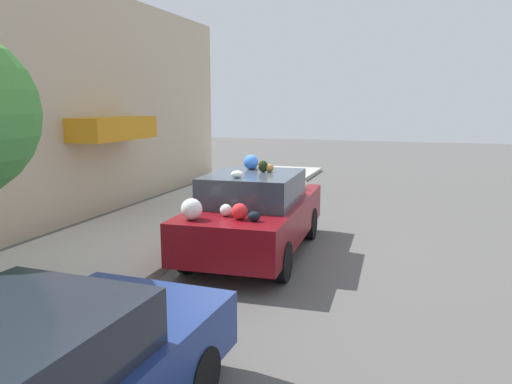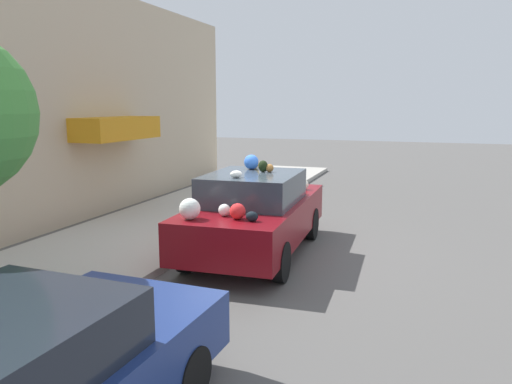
{
  "view_description": "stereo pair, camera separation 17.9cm",
  "coord_description": "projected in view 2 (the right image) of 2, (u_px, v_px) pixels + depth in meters",
  "views": [
    {
      "loc": [
        -8.54,
        -2.83,
        2.77
      ],
      "look_at": [
        0.0,
        0.01,
        1.17
      ],
      "focal_mm": 35.0,
      "sensor_mm": 36.0,
      "label": 1
    },
    {
      "loc": [
        -8.49,
        -3.0,
        2.77
      ],
      "look_at": [
        0.0,
        0.01,
        1.17
      ],
      "focal_mm": 35.0,
      "sensor_mm": 36.0,
      "label": 2
    }
  ],
  "objects": [
    {
      "name": "ground_plane",
      "position": [
        257.0,
        254.0,
        9.34
      ],
      "size": [
        60.0,
        60.0,
        0.0
      ],
      "primitive_type": "plane",
      "color": "#565451"
    },
    {
      "name": "sidewalk_curb",
      "position": [
        133.0,
        237.0,
        10.22
      ],
      "size": [
        24.0,
        3.2,
        0.13
      ],
      "color": "#B2ADA3",
      "rests_on": "ground"
    },
    {
      "name": "building_facade",
      "position": [
        39.0,
        105.0,
        10.56
      ],
      "size": [
        18.0,
        1.2,
        5.56
      ],
      "color": "#C6B293",
      "rests_on": "ground"
    },
    {
      "name": "fire_hydrant",
      "position": [
        187.0,
        222.0,
        9.78
      ],
      "size": [
        0.2,
        0.2,
        0.7
      ],
      "color": "red",
      "rests_on": "sidewalk_curb"
    },
    {
      "name": "art_car",
      "position": [
        255.0,
        212.0,
        9.17
      ],
      "size": [
        4.34,
        1.97,
        1.82
      ],
      "rotation": [
        0.0,
        0.0,
        0.05
      ],
      "color": "maroon",
      "rests_on": "ground"
    }
  ]
}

